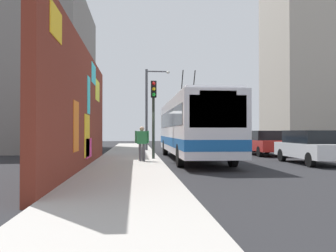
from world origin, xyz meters
TOP-DOWN VIEW (x-y plane):
  - ground_plane at (0.00, 0.00)m, footprint 80.00×80.00m
  - sidewalk_slab at (0.00, 1.60)m, footprint 48.00×3.20m
  - graffiti_wall at (-3.83, 3.35)m, footprint 14.33×0.32m
  - building_far_left at (12.33, 9.20)m, footprint 13.40×7.81m
  - building_far_right at (16.83, -17.00)m, footprint 8.09×9.36m
  - city_bus at (1.11, -1.80)m, footprint 12.42×2.58m
  - parked_car_white at (-1.80, -7.00)m, footprint 4.62×1.82m
  - parked_car_red at (4.62, -7.00)m, footprint 4.86×1.86m
  - parked_car_navy at (9.85, -7.00)m, footprint 4.27×1.75m
  - pedestrian_at_curb at (-1.22, 0.96)m, footprint 0.22×0.66m
  - traffic_light at (0.05, 0.35)m, footprint 0.49×0.28m
  - street_lamp at (8.66, 0.23)m, footprint 0.44×1.81m

SIDE VIEW (x-z plane):
  - ground_plane at x=0.00m, z-range 0.00..0.00m
  - sidewalk_slab at x=0.00m, z-range 0.00..0.15m
  - parked_car_navy at x=9.85m, z-range 0.04..1.62m
  - parked_car_white at x=-1.80m, z-range 0.04..1.62m
  - parked_car_red at x=4.62m, z-range 0.05..1.63m
  - pedestrian_at_curb at x=-1.22m, z-range 0.28..1.90m
  - city_bus at x=1.11m, z-range -0.71..4.35m
  - graffiti_wall at x=-3.83m, z-range 0.00..4.86m
  - traffic_light at x=0.05m, z-range 0.84..4.80m
  - street_lamp at x=8.66m, z-range 0.64..6.63m
  - building_far_left at x=12.33m, z-range 0.00..12.23m
  - building_far_right at x=16.83m, z-range 0.00..18.38m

